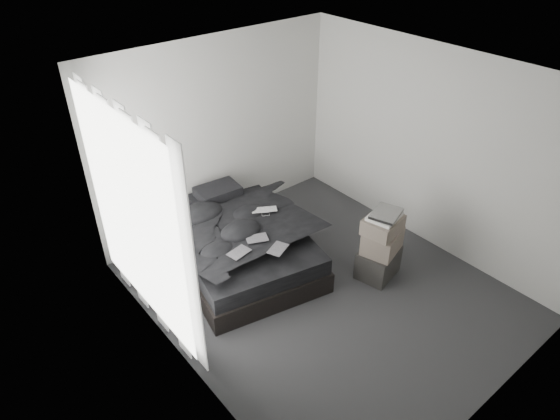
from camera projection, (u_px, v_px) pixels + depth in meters
floor at (322, 290)px, 5.99m from camera, size 3.60×4.20×0.01m
ceiling at (336, 78)px, 4.56m from camera, size 3.60×4.20×0.01m
wall_back at (218, 134)px, 6.63m from camera, size 3.60×0.01×2.60m
wall_front at (514, 308)px, 3.92m from camera, size 3.60×0.01×2.60m
wall_left at (179, 269)px, 4.31m from camera, size 0.01×4.20×2.60m
wall_right at (432, 150)px, 6.23m from camera, size 0.01×4.20×2.60m
window_left at (133, 218)px, 4.88m from camera, size 0.02×2.00×2.30m
curtain_left at (139, 222)px, 4.94m from camera, size 0.06×2.12×2.48m
bed at (241, 256)px, 6.33m from camera, size 1.88×2.25×0.27m
mattress at (241, 240)px, 6.19m from camera, size 1.81×2.18×0.21m
duvet at (241, 228)px, 6.04m from camera, size 1.78×1.96×0.23m
pillow_lower at (213, 200)px, 6.65m from camera, size 0.67×0.52×0.14m
pillow_upper at (218, 191)px, 6.59m from camera, size 0.60×0.44×0.13m
laptop at (265, 207)px, 6.18m from camera, size 0.38×0.34×0.03m
comic_a at (239, 247)px, 5.52m from camera, size 0.28×0.21×0.01m
comic_b at (257, 233)px, 5.74m from camera, size 0.30×0.25×0.01m
comic_c at (278, 243)px, 5.57m from camera, size 0.30×0.25×0.01m
side_stand at (151, 269)px, 5.81m from camera, size 0.43×0.43×0.65m
papers at (148, 246)px, 5.63m from camera, size 0.31×0.27×0.01m
floor_books at (214, 301)px, 5.74m from camera, size 0.15×0.20×0.13m
box_lower at (378, 262)px, 6.14m from camera, size 0.58×0.50×0.37m
box_mid at (382, 241)px, 5.96m from camera, size 0.56×0.49×0.28m
box_upper at (383, 225)px, 5.82m from camera, size 0.50×0.43×0.20m
art_book_white at (384, 216)px, 5.76m from camera, size 0.44×0.38×0.04m
art_book_snake at (386, 214)px, 5.75m from camera, size 0.45×0.40×0.03m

